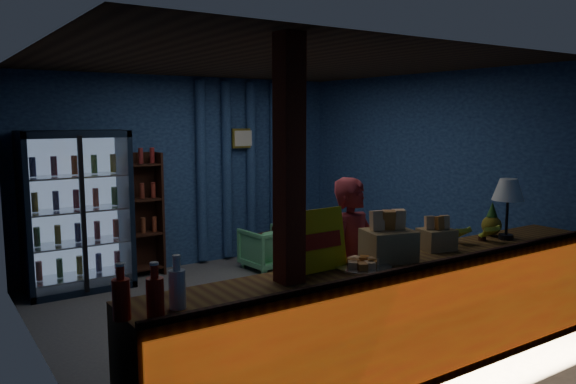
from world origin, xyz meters
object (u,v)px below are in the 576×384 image
(table_lamp, at_px, (508,192))
(pastry_tray, at_px, (363,266))
(shopkeeper, at_px, (353,266))
(green_chair, at_px, (267,248))

(table_lamp, bearing_deg, pastry_tray, -178.89)
(shopkeeper, distance_m, green_chair, 2.88)
(pastry_tray, bearing_deg, table_lamp, 1.11)
(shopkeeper, xyz_separation_m, table_lamp, (1.33, -0.58, 0.61))
(green_chair, xyz_separation_m, pastry_tray, (-1.23, -3.33, 0.69))
(shopkeeper, height_order, green_chair, shopkeeper)
(green_chair, relative_size, pastry_tray, 1.47)
(shopkeeper, relative_size, table_lamp, 2.78)
(pastry_tray, distance_m, table_lamp, 1.80)
(green_chair, bearing_deg, table_lamp, 94.94)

